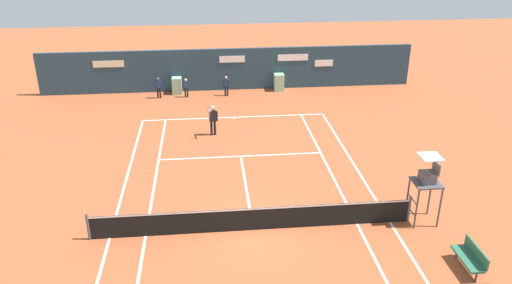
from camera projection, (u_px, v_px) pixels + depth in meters
The scene contains 11 objects.
ground_plane at pixel (252, 221), 19.36m from camera, with size 80.00×80.00×0.01m.
tennis_net at pixel (253, 218), 18.63m from camera, with size 12.10×0.10×1.07m.
sponsor_back_wall at pixel (229, 70), 33.68m from camera, with size 25.00×1.02×2.82m.
umpire_chair at pixel (427, 180), 18.67m from camera, with size 1.00×1.00×2.78m.
player_bench at pixel (471, 256), 16.54m from camera, with size 0.54×1.48×0.88m.
player_on_baseline at pixel (213, 118), 26.65m from camera, with size 0.57×0.74×1.85m.
ball_kid_centre_post at pixel (226, 85), 32.68m from camera, with size 0.45×0.19×1.35m.
ball_kid_right_post at pixel (158, 86), 32.27m from camera, with size 0.46×0.19×1.39m.
ball_kid_left_post at pixel (186, 87), 32.46m from camera, with size 0.42×0.20×1.26m.
tennis_ball_mid_court at pixel (142, 177), 22.63m from camera, with size 0.07×0.07×0.07m, color #CCE033.
tennis_ball_by_sideline at pixel (151, 171), 23.10m from camera, with size 0.07×0.07×0.07m, color #CCE033.
Camera 1 is at (-1.50, -15.76, 10.74)m, focal length 35.14 mm.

